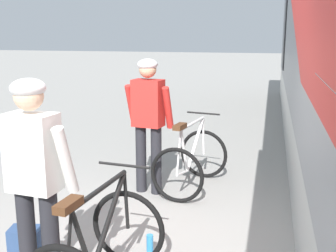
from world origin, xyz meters
TOP-DOWN VIEW (x-y plane):
  - ground_plane at (0.00, 0.00)m, footprint 80.00×80.00m
  - cyclist_near_in_red at (-0.26, 1.58)m, footprint 0.64×0.37m
  - cyclist_far_in_white at (-0.47, -0.80)m, footprint 0.63×0.35m
  - bicycle_near_white at (0.26, 1.81)m, footprint 0.88×1.18m
  - bicycle_far_black at (0.01, -0.71)m, footprint 0.81×1.13m
  - backpack_on_platform at (-0.79, -0.50)m, footprint 0.31×0.23m
  - water_bottle_near_the_bikes at (0.21, -0.00)m, footprint 0.07×0.07m
  - water_bottle_by_the_backpack at (-0.68, -0.29)m, footprint 0.07×0.07m

SIDE VIEW (x-z plane):
  - ground_plane at x=0.00m, z-range 0.00..0.00m
  - water_bottle_near_the_bikes at x=0.21m, z-range 0.00..0.21m
  - water_bottle_by_the_backpack at x=-0.68m, z-range 0.00..0.23m
  - backpack_on_platform at x=-0.79m, z-range 0.00..0.40m
  - bicycle_near_white at x=0.26m, z-range -0.09..0.89m
  - bicycle_far_black at x=0.01m, z-range -0.09..0.89m
  - cyclist_near_in_red at x=-0.26m, z-range 0.17..1.94m
  - cyclist_far_in_white at x=-0.47m, z-range 0.17..1.94m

